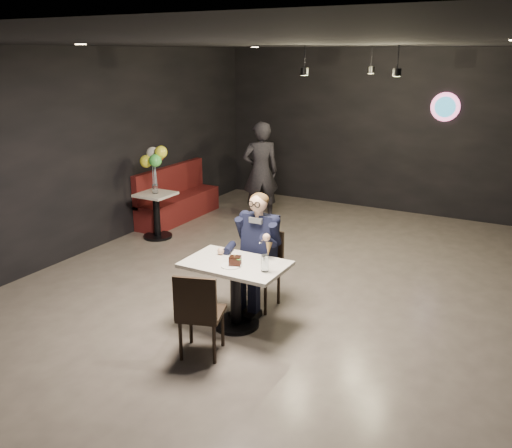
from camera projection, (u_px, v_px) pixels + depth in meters
The scene contains 17 objects.
floor at pixel (294, 298), 6.71m from camera, with size 9.00×9.00×0.00m, color slate.
wall_sign at pixel (445, 107), 9.48m from camera, with size 0.50×0.06×0.50m, color pink, non-canonical shape.
pendant_lights at pixel (359, 55), 7.51m from camera, with size 1.40×1.20×0.36m, color black.
main_table at pixel (236, 294), 5.94m from camera, with size 1.10×0.70×0.75m, color white.
chair_far at pixel (259, 270), 6.37m from camera, with size 0.42×0.46×0.92m, color black.
chair_near at pixel (201, 312), 5.36m from camera, with size 0.42×0.46×0.92m, color black.
seated_man at pixel (260, 250), 6.30m from camera, with size 0.60×0.80×1.44m, color black.
dessert_plate at pixel (231, 266), 5.73m from camera, with size 0.22×0.22×0.01m, color white.
cake_slice at pixel (235, 261), 5.73m from camera, with size 0.12×0.10×0.09m, color black.
mint_leaf at pixel (238, 259), 5.67m from camera, with size 0.06×0.04×0.01m, color green.
sundae_glass at pixel (265, 263), 5.57m from camera, with size 0.08×0.08×0.18m, color silver.
wafer_cone at pixel (269, 249), 5.51m from camera, with size 0.07×0.07×0.14m, color tan.
booth_bench at pixel (178, 194), 9.76m from camera, with size 0.48×1.92×0.96m, color #4A1010.
side_table at pixel (157, 218), 8.83m from camera, with size 0.54×0.54×0.68m, color white.
balloon_vase at pixel (155, 189), 8.68m from camera, with size 0.09×0.09×0.14m, color silver.
balloon_bunch at pixel (154, 166), 8.57m from camera, with size 0.36×0.36×0.60m, color #FFFA35.
passerby at pixel (261, 172), 9.60m from camera, with size 0.65×0.43×1.78m, color black.
Camera 1 is at (2.53, -5.59, 2.91)m, focal length 38.00 mm.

